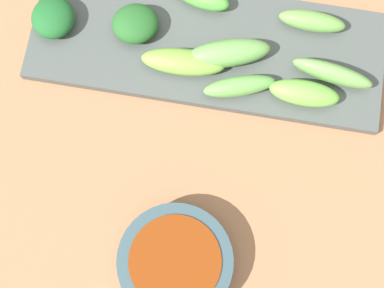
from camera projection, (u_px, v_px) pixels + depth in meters
The scene contains 11 objects.
tabletop at pixel (205, 165), 0.62m from camera, with size 2.10×2.10×0.02m, color #A16D4B.
sauce_bowl at pixel (175, 262), 0.57m from camera, with size 0.12×0.12×0.03m.
serving_plate at pixel (207, 46), 0.63m from camera, with size 0.14×0.40×0.01m, color #4A504E.
broccoli_stalk_0 at pixel (228, 53), 0.61m from camera, with size 0.03×0.09×0.03m, color #69A450.
broccoli_stalk_2 at pixel (312, 21), 0.62m from camera, with size 0.02×0.07×0.02m, color #699E49.
broccoli_leafy_3 at pixel (135, 24), 0.62m from camera, with size 0.05×0.05×0.03m, color #255E26.
broccoli_stalk_4 at pixel (183, 62), 0.61m from camera, with size 0.03×0.09×0.02m, color #7AAD41.
broccoli_stalk_5 at pixel (332, 73), 0.61m from camera, with size 0.02×0.09×0.03m, color #6AA04F.
broccoli_leafy_6 at pixel (53, 18), 0.62m from camera, with size 0.05×0.05×0.03m, color #1D5E29.
broccoli_stalk_7 at pixel (239, 86), 0.60m from camera, with size 0.02×0.08×0.02m, color #64A24C.
broccoli_stalk_8 at pixel (304, 93), 0.60m from camera, with size 0.03×0.08×0.03m, color #70BA46.
Camera 1 is at (-0.12, -0.01, 0.62)m, focal length 52.34 mm.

